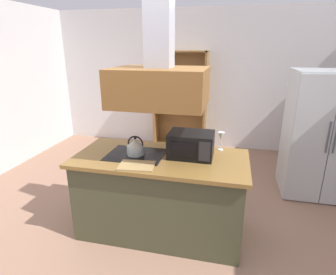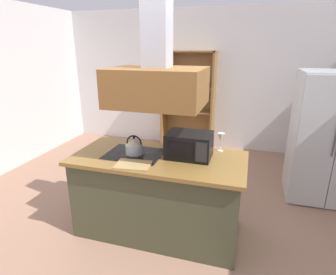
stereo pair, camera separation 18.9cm
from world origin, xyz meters
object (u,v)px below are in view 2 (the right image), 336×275
kettle (134,146)px  cutting_board (133,165)px  microwave (189,145)px  wine_glass_on_counter (221,138)px  refrigerator (329,138)px  dish_cabinet (188,106)px

kettle → cutting_board: kettle is taller
cutting_board → microwave: (0.47, 0.38, 0.12)m
wine_glass_on_counter → microwave: bearing=-138.2°
refrigerator → wine_glass_on_counter: (-1.31, -1.00, 0.19)m
kettle → wine_glass_on_counter: kettle is taller
dish_cabinet → wine_glass_on_counter: (0.91, -2.44, 0.20)m
kettle → cutting_board: 0.32m
dish_cabinet → microwave: 2.78m
cutting_board → refrigerator: bearing=38.4°
microwave → wine_glass_on_counter: microwave is taller
dish_cabinet → cutting_board: bearing=-87.2°
refrigerator → cutting_board: 2.64m
dish_cabinet → kettle: dish_cabinet is taller
kettle → cutting_board: (0.11, -0.29, -0.08)m
dish_cabinet → microwave: bearing=-77.1°
dish_cabinet → microwave: dish_cabinet is taller
microwave → wine_glass_on_counter: bearing=41.8°
refrigerator → kettle: (-2.18, -1.35, 0.13)m
microwave → refrigerator: bearing=38.2°
dish_cabinet → kettle: bearing=-89.2°
dish_cabinet → kettle: size_ratio=9.20×
cutting_board → wine_glass_on_counter: bearing=40.1°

